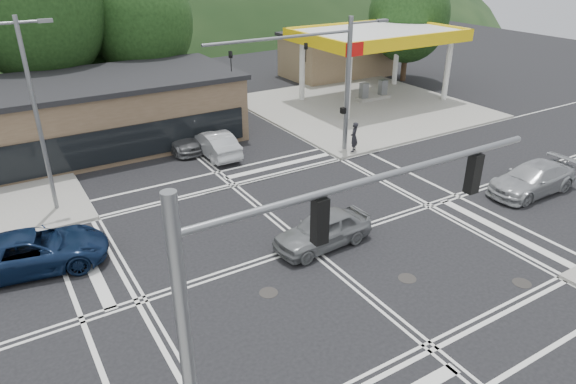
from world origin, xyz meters
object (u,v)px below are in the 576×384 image
car_silver_east (533,179)px  car_queue_a (215,143)px  car_queue_b (199,132)px  car_northbound (177,137)px  pedestrian (354,137)px  car_grey_center (323,230)px  car_blue_west (32,251)px

car_silver_east → car_queue_a: size_ratio=1.14×
car_queue_b → car_northbound: bearing=3.1°
car_silver_east → car_queue_b: (-11.79, 15.78, -0.05)m
pedestrian → car_queue_a: bearing=-65.8°
car_queue_a → pedestrian: (7.34, -4.15, 0.31)m
car_grey_center → car_queue_b: bearing=175.0°
car_grey_center → pedestrian: (7.74, 7.80, 0.32)m
car_blue_west → car_queue_b: car_blue_west is taller
car_grey_center → car_silver_east: (12.19, -1.32, 0.01)m
car_grey_center → car_queue_a: (0.40, 11.95, 0.01)m
car_blue_west → car_grey_center: car_blue_west is taller
car_blue_west → car_grey_center: bearing=-103.2°
car_northbound → pedestrian: 11.00m
car_blue_west → pedestrian: bearing=-70.2°
car_grey_center → car_northbound: size_ratio=0.90×
car_grey_center → car_northbound: (-1.10, 14.34, -0.04)m
car_northbound → pedestrian: pedestrian is taller
car_queue_a → pedestrian: pedestrian is taller
car_queue_b → car_blue_west: bearing=40.5°
car_queue_a → car_queue_b: 2.51m
car_queue_a → pedestrian: 8.44m
car_queue_b → pedestrian: size_ratio=2.28×
car_queue_a → car_northbound: size_ratio=0.94×
car_blue_west → car_northbound: size_ratio=1.15×
car_blue_west → car_grey_center: size_ratio=1.28×
car_silver_east → car_queue_b: car_silver_east is taller
car_northbound → car_queue_b: bearing=-2.0°
car_grey_center → pedestrian: bearing=131.8°
pedestrian → car_grey_center: bearing=8.9°
car_queue_b → pedestrian: bearing=136.3°
car_silver_east → car_northbound: bearing=-139.4°
pedestrian → car_silver_east: bearing=79.7°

